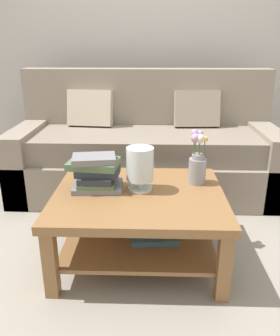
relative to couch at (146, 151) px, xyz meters
name	(u,v)px	position (x,y,z in m)	size (l,w,h in m)	color
ground_plane	(150,235)	(0.04, -0.83, -0.36)	(10.00, 10.00, 0.00)	gray
back_wall	(152,36)	(0.04, 0.82, 0.99)	(6.40, 0.12, 2.70)	#BCB7B2
couch	(146,151)	(0.00, 0.00, 0.00)	(2.27, 0.90, 1.06)	gray
coffee_table	(140,211)	(-0.02, -1.09, -0.04)	(1.01, 0.84, 0.44)	olive
book_stack_main	(96,172)	(-0.28, -1.04, 0.18)	(0.33, 0.25, 0.21)	slate
glass_hurricane_vase	(140,166)	(-0.02, -1.04, 0.23)	(0.16, 0.16, 0.26)	silver
flower_pitcher	(198,163)	(0.34, -0.93, 0.21)	(0.11, 0.11, 0.34)	gray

